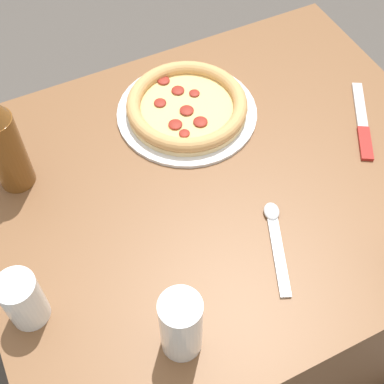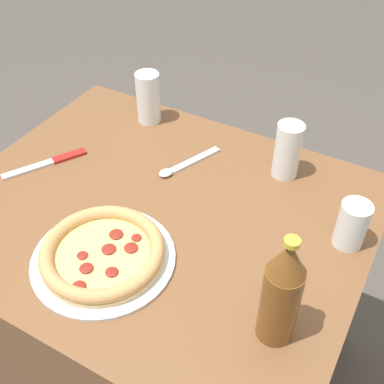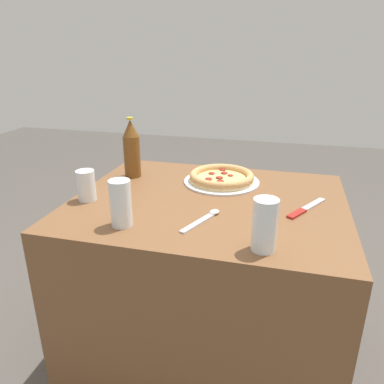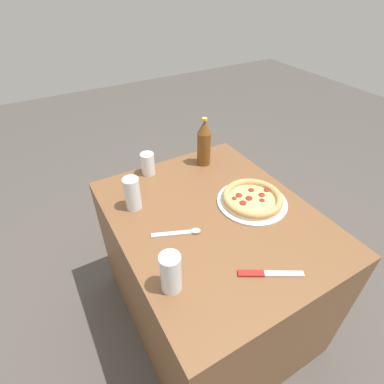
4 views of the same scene
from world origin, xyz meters
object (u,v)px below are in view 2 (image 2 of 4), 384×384
Objects in this scene: pizza_salami at (103,254)px; glass_water at (148,100)px; glass_lemonade at (352,226)px; spoon at (182,166)px; glass_mango_juice at (287,153)px; beer_bottle at (282,293)px; knife at (49,163)px.

glass_water is (0.21, -0.51, 0.05)m from pizza_salami.
glass_lemonade is 0.46m from spoon.
glass_water reaches higher than glass_lemonade.
glass_water is (0.44, -0.04, 0.00)m from glass_mango_juice.
glass_mango_juice is 0.28m from spoon.
beer_bottle is at bearing 139.52° from spoon.
pizza_salami is 0.39m from knife.
pizza_salami is at bearing 112.58° from glass_water.
knife is (0.12, 0.31, -0.07)m from glass_water.
beer_bottle reaches higher than glass_lemonade.
beer_bottle reaches higher than glass_mango_juice.
glass_water is 0.26m from spoon.
pizza_salami is 1.22× the size of beer_bottle.
glass_water reaches higher than pizza_salami.
glass_water reaches higher than glass_mango_juice.
glass_lemonade is 0.44× the size of beer_bottle.
glass_water is 0.73× the size of knife.
glass_lemonade reaches higher than knife.
pizza_salami is at bearing 2.39° from beer_bottle.
glass_lemonade is 0.68m from glass_water.
beer_bottle is at bearing 78.94° from glass_lemonade.
spoon is at bearing -87.86° from pizza_salami.
glass_water is 0.34m from knife.
glass_water is 0.59× the size of beer_bottle.
beer_bottle is 0.54m from spoon.
spoon reaches higher than knife.
beer_bottle is (-0.39, -0.02, 0.10)m from pizza_salami.
beer_bottle reaches higher than glass_water.
pizza_salami is at bearing 63.47° from glass_mango_juice.
glass_lemonade is 0.30m from beer_bottle.
glass_lemonade is 0.59× the size of spoon.
glass_lemonade is at bearing -101.06° from beer_bottle.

